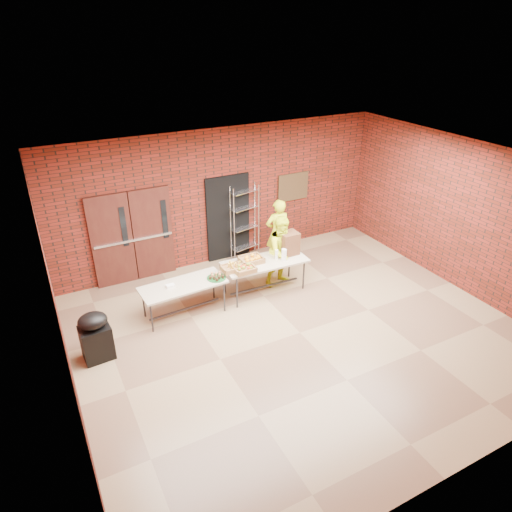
{
  "coord_description": "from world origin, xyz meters",
  "views": [
    {
      "loc": [
        -3.98,
        -5.82,
        5.31
      ],
      "look_at": [
        -0.22,
        1.4,
        1.05
      ],
      "focal_mm": 32.0,
      "sensor_mm": 36.0,
      "label": 1
    }
  ],
  "objects": [
    {
      "name": "room",
      "position": [
        0.0,
        0.0,
        1.6
      ],
      "size": [
        8.08,
        7.08,
        3.28
      ],
      "color": "brown",
      "rests_on": "ground"
    },
    {
      "name": "double_doors",
      "position": [
        -2.2,
        3.44,
        1.05
      ],
      "size": [
        1.78,
        0.12,
        2.1
      ],
      "color": "#411C12",
      "rests_on": "room"
    },
    {
      "name": "dark_doorway",
      "position": [
        0.1,
        3.46,
        1.05
      ],
      "size": [
        1.1,
        0.06,
        2.1
      ],
      "primitive_type": "cube",
      "color": "black",
      "rests_on": "room"
    },
    {
      "name": "bronze_plaque",
      "position": [
        1.9,
        3.45,
        1.55
      ],
      "size": [
        0.85,
        0.04,
        0.7
      ],
      "primitive_type": "cube",
      "color": "#47371C",
      "rests_on": "room"
    },
    {
      "name": "wire_rack",
      "position": [
        0.47,
        3.32,
        0.93
      ],
      "size": [
        0.71,
        0.37,
        1.85
      ],
      "primitive_type": null,
      "rotation": [
        0.0,
        0.0,
        0.23
      ],
      "color": "silver",
      "rests_on": "room"
    },
    {
      "name": "table_left",
      "position": [
        -1.72,
        1.61,
        0.63
      ],
      "size": [
        1.72,
        0.79,
        0.69
      ],
      "rotation": [
        0.0,
        0.0,
        0.06
      ],
      "color": "tan",
      "rests_on": "room"
    },
    {
      "name": "table_right",
      "position": [
        0.11,
        1.63,
        0.68
      ],
      "size": [
        1.84,
        0.83,
        0.74
      ],
      "rotation": [
        0.0,
        0.0,
        -0.04
      ],
      "color": "tan",
      "rests_on": "room"
    },
    {
      "name": "basket_bananas",
      "position": [
        -0.67,
        1.59,
        0.8
      ],
      "size": [
        0.41,
        0.32,
        0.13
      ],
      "color": "#A36A41",
      "rests_on": "table_right"
    },
    {
      "name": "basket_oranges",
      "position": [
        -0.16,
        1.72,
        0.81
      ],
      "size": [
        0.48,
        0.37,
        0.15
      ],
      "color": "#A36A41",
      "rests_on": "table_right"
    },
    {
      "name": "basket_apples",
      "position": [
        -0.46,
        1.44,
        0.8
      ],
      "size": [
        0.43,
        0.34,
        0.13
      ],
      "color": "#A36A41",
      "rests_on": "table_right"
    },
    {
      "name": "muffin_tray",
      "position": [
        -1.04,
        1.53,
        0.73
      ],
      "size": [
        0.38,
        0.38,
        0.09
      ],
      "color": "#144D1E",
      "rests_on": "table_left"
    },
    {
      "name": "napkin_box",
      "position": [
        -1.97,
        1.62,
        0.72
      ],
      "size": [
        0.16,
        0.11,
        0.05
      ],
      "primitive_type": "cube",
      "color": "white",
      "rests_on": "table_left"
    },
    {
      "name": "coffee_dispenser",
      "position": [
        0.74,
        1.7,
        0.99
      ],
      "size": [
        0.38,
        0.34,
        0.5
      ],
      "primitive_type": "cube",
      "color": "brown",
      "rests_on": "table_right"
    },
    {
      "name": "cup_stack_front",
      "position": [
        0.49,
        1.49,
        0.87
      ],
      "size": [
        0.09,
        0.09,
        0.26
      ],
      "primitive_type": "cylinder",
      "color": "white",
      "rests_on": "table_right"
    },
    {
      "name": "cup_stack_mid",
      "position": [
        0.5,
        1.47,
        0.87
      ],
      "size": [
        0.09,
        0.09,
        0.26
      ],
      "primitive_type": "cylinder",
      "color": "white",
      "rests_on": "table_right"
    },
    {
      "name": "cup_stack_back",
      "position": [
        0.39,
        1.61,
        0.85
      ],
      "size": [
        0.07,
        0.07,
        0.21
      ],
      "primitive_type": "cylinder",
      "color": "white",
      "rests_on": "table_right"
    },
    {
      "name": "covered_grill",
      "position": [
        -3.52,
        1.04,
        0.46
      ],
      "size": [
        0.53,
        0.45,
        0.92
      ],
      "rotation": [
        0.0,
        0.0,
        0.06
      ],
      "color": "black",
      "rests_on": "room"
    },
    {
      "name": "volunteer_woman",
      "position": [
        0.99,
        2.62,
        0.82
      ],
      "size": [
        0.64,
        0.46,
        1.64
      ],
      "primitive_type": "imported",
      "rotation": [
        0.0,
        0.0,
        3.03
      ],
      "color": "#DEEE1A",
      "rests_on": "room"
    },
    {
      "name": "volunteer_man",
      "position": [
        0.63,
        1.77,
        0.8
      ],
      "size": [
        0.85,
        0.7,
        1.6
      ],
      "primitive_type": "imported",
      "rotation": [
        0.0,
        0.0,
        0.12
      ],
      "color": "#DEEE1A",
      "rests_on": "room"
    }
  ]
}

